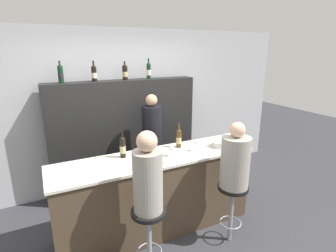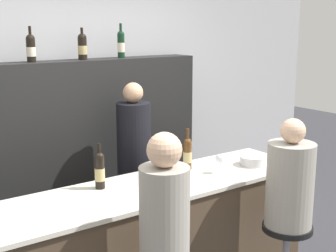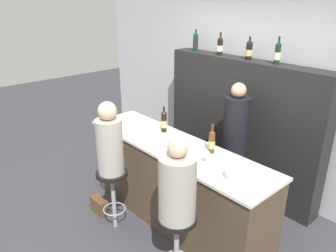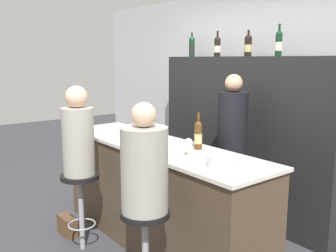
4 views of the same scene
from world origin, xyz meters
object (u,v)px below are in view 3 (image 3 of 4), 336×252
(bar_stool_right, at_px, (177,232))
(handbag, at_px, (100,206))
(guest_seated_right, at_px, (177,186))
(wine_bottle_counter_0, at_px, (164,121))
(bartender, at_px, (234,152))
(wine_bottle_backbar_2, at_px, (249,50))
(wine_bottle_backbar_0, at_px, (196,42))
(wine_bottle_backbar_1, at_px, (220,46))
(wine_bottle_counter_1, at_px, (212,141))
(bar_stool_left, at_px, (113,185))
(metal_bowl, at_px, (235,174))
(wine_glass_1, at_px, (181,144))
(wine_glass_0, at_px, (171,138))
(guest_seated_left, at_px, (109,142))
(wine_bottle_backbar_3, at_px, (278,53))
(wine_glass_2, at_px, (206,154))

(bar_stool_right, xyz_separation_m, handbag, (-1.42, 0.00, -0.47))
(guest_seated_right, bearing_deg, bar_stool_right, 0.00)
(wine_bottle_counter_0, distance_m, bartender, 0.94)
(wine_bottle_backbar_2, height_order, handbag, wine_bottle_backbar_2)
(wine_bottle_backbar_0, relative_size, wine_bottle_backbar_1, 1.02)
(wine_bottle_counter_1, bearing_deg, bar_stool_left, -134.64)
(bar_stool_left, bearing_deg, wine_bottle_backbar_0, 105.82)
(wine_bottle_backbar_2, height_order, metal_bowl, wine_bottle_backbar_2)
(wine_glass_1, bearing_deg, wine_bottle_backbar_2, 96.21)
(bar_stool_right, height_order, handbag, bar_stool_right)
(wine_bottle_backbar_2, bearing_deg, wine_glass_1, -83.79)
(wine_glass_0, distance_m, wine_glass_1, 0.16)
(wine_bottle_backbar_1, height_order, guest_seated_left, wine_bottle_backbar_1)
(metal_bowl, distance_m, bartender, 1.06)
(bar_stool_right, relative_size, guest_seated_right, 0.96)
(wine_bottle_backbar_3, relative_size, bar_stool_left, 0.43)
(bar_stool_right, bearing_deg, bartender, 107.68)
(wine_glass_0, bearing_deg, handbag, -143.42)
(metal_bowl, relative_size, guest_seated_right, 0.26)
(guest_seated_right, bearing_deg, guest_seated_left, 180.00)
(bar_stool_left, distance_m, handbag, 0.59)
(wine_bottle_backbar_3, distance_m, guest_seated_right, 2.05)
(wine_glass_2, height_order, bartender, bartender)
(wine_bottle_counter_0, distance_m, wine_bottle_backbar_3, 1.55)
(wine_bottle_counter_1, bearing_deg, wine_bottle_counter_0, -180.00)
(wine_bottle_backbar_1, xyz_separation_m, metal_bowl, (1.32, -1.28, -0.89))
(metal_bowl, bearing_deg, handbag, -161.20)
(wine_bottle_backbar_3, height_order, bartender, wine_bottle_backbar_3)
(wine_glass_0, xyz_separation_m, metal_bowl, (0.88, 0.00, -0.07))
(wine_bottle_backbar_1, xyz_separation_m, wine_bottle_backbar_3, (0.86, -0.00, 0.01))
(metal_bowl, distance_m, bar_stool_left, 1.45)
(bar_stool_left, bearing_deg, wine_bottle_counter_0, 90.25)
(wine_bottle_backbar_3, distance_m, bar_stool_right, 2.31)
(wine_glass_0, bearing_deg, wine_bottle_counter_0, 148.76)
(wine_bottle_backbar_2, distance_m, handbag, 2.70)
(bar_stool_left, xyz_separation_m, bartender, (0.63, 1.36, 0.20))
(wine_glass_0, distance_m, bar_stool_right, 1.04)
(wine_glass_2, xyz_separation_m, metal_bowl, (0.36, 0.00, -0.07))
(metal_bowl, height_order, bar_stool_left, metal_bowl)
(wine_glass_1, relative_size, metal_bowl, 0.64)
(wine_bottle_backbar_3, height_order, wine_glass_0, wine_bottle_backbar_3)
(metal_bowl, relative_size, bar_stool_right, 0.28)
(wine_bottle_counter_1, relative_size, guest_seated_right, 0.42)
(wine_bottle_counter_1, relative_size, bartender, 0.20)
(wine_bottle_backbar_1, bearing_deg, guest_seated_right, -58.26)
(bar_stool_right, bearing_deg, wine_bottle_counter_0, 144.01)
(wine_glass_2, relative_size, guest_seated_left, 0.18)
(wine_bottle_counter_0, xyz_separation_m, wine_bottle_backbar_1, (-0.06, 1.05, 0.79))
(bar_stool_left, bearing_deg, handbag, 180.00)
(wine_bottle_backbar_3, distance_m, bar_stool_left, 2.42)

